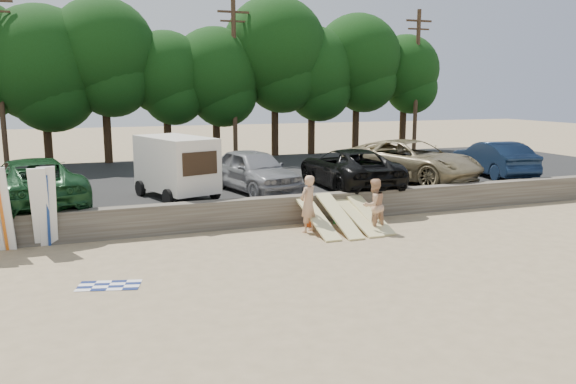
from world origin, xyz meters
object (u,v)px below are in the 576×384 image
car_3 (349,168)px  car_4 (411,160)px  car_1 (33,182)px  cooler (339,219)px  beachgoer_b (374,205)px  car_5 (494,159)px  car_2 (254,170)px  beachgoer_a (308,204)px  box_trailer (176,164)px

car_3 → car_4: (3.51, 0.79, 0.08)m
car_1 → cooler: (10.24, -3.28, -1.40)m
beachgoer_b → cooler: 1.82m
car_1 → car_5: car_1 is taller
car_3 → cooler: bearing=60.2°
car_2 → car_3: car_2 is taller
car_4 → beachgoer_b: car_4 is taller
cooler → car_5: bearing=41.1°
beachgoer_a → beachgoer_b: bearing=131.1°
car_2 → car_3: bearing=-19.7°
car_2 → cooler: size_ratio=13.18×
box_trailer → car_4: size_ratio=0.62×
beachgoer_b → car_4: bearing=-143.3°
box_trailer → car_2: (3.14, 0.30, -0.44)m
cooler → beachgoer_b: bearing=-48.9°
car_3 → car_4: 3.60m
car_3 → cooler: (-1.88, -3.06, -1.36)m
car_5 → car_2: bearing=8.4°
car_4 → beachgoer_b: size_ratio=3.57×
beachgoer_a → cooler: (1.53, 0.82, -0.81)m
box_trailer → car_1: (-4.98, 0.06, -0.43)m
box_trailer → cooler: (5.26, -3.22, -1.84)m
beachgoer_a → cooler: 1.91m
car_1 → car_3: (12.12, -0.23, -0.04)m
car_4 → cooler: size_ratio=17.11×
car_2 → beachgoer_b: 5.78m
cooler → car_1: bearing=-176.8°
car_5 → car_4: bearing=4.8°
car_1 → box_trailer: bearing=167.8°
car_2 → car_5: size_ratio=1.00×
beachgoer_a → car_4: bearing=-175.6°
box_trailer → car_2: size_ratio=0.80×
box_trailer → car_4: (10.65, 0.62, -0.39)m
box_trailer → car_3: size_ratio=0.68×
car_5 → car_3: bearing=12.0°
car_1 → car_4: (15.63, 0.56, 0.04)m
car_5 → beachgoer_a: car_5 is taller
box_trailer → beachgoer_a: size_ratio=2.07×
car_2 → beachgoer_a: car_2 is taller
box_trailer → cooler: size_ratio=10.56×
box_trailer → car_2: box_trailer is taller
car_5 → beachgoer_a: (-11.29, -4.41, -0.55)m
car_5 → car_1: bearing=9.0°
beachgoer_b → box_trailer: bearing=-50.8°
car_1 → cooler: size_ratio=16.36×
box_trailer → car_3: 7.16m
car_2 → car_4: (7.51, 0.32, 0.05)m
car_1 → car_4: bearing=170.6°
car_3 → cooler: size_ratio=15.52×
car_3 → car_5: 7.90m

